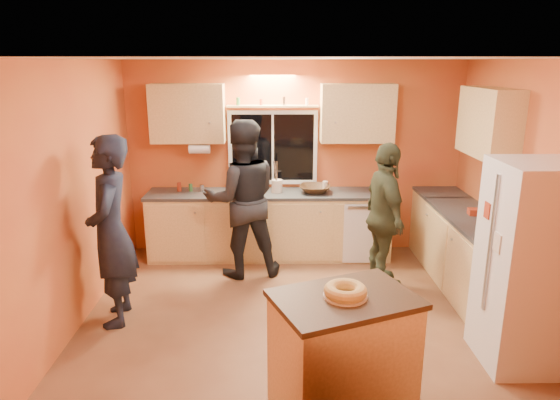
{
  "coord_description": "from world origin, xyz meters",
  "views": [
    {
      "loc": [
        -0.31,
        -4.69,
        2.58
      ],
      "look_at": [
        -0.23,
        0.4,
        1.16
      ],
      "focal_mm": 32.0,
      "sensor_mm": 36.0,
      "label": 1
    }
  ],
  "objects_px": {
    "island": "(343,355)",
    "person_right": "(385,217)",
    "person_center": "(242,199)",
    "person_left": "(111,232)",
    "refrigerator": "(531,266)"
  },
  "relations": [
    {
      "from": "island",
      "to": "person_right",
      "type": "height_order",
      "value": "person_right"
    },
    {
      "from": "island",
      "to": "person_center",
      "type": "distance_m",
      "value": 2.79
    },
    {
      "from": "person_left",
      "to": "person_center",
      "type": "bearing_deg",
      "value": 124.04
    },
    {
      "from": "refrigerator",
      "to": "person_right",
      "type": "relative_size",
      "value": 1.05
    },
    {
      "from": "refrigerator",
      "to": "island",
      "type": "height_order",
      "value": "refrigerator"
    },
    {
      "from": "refrigerator",
      "to": "person_center",
      "type": "xyz_separation_m",
      "value": [
        -2.56,
        1.93,
        0.06
      ]
    },
    {
      "from": "island",
      "to": "person_left",
      "type": "xyz_separation_m",
      "value": [
        -2.11,
        1.45,
        0.47
      ]
    },
    {
      "from": "island",
      "to": "person_right",
      "type": "relative_size",
      "value": 0.69
    },
    {
      "from": "refrigerator",
      "to": "person_center",
      "type": "bearing_deg",
      "value": 143.03
    },
    {
      "from": "island",
      "to": "person_center",
      "type": "relative_size",
      "value": 0.61
    },
    {
      "from": "person_center",
      "to": "island",
      "type": "bearing_deg",
      "value": 97.8
    },
    {
      "from": "refrigerator",
      "to": "island",
      "type": "distance_m",
      "value": 1.86
    },
    {
      "from": "person_right",
      "to": "island",
      "type": "bearing_deg",
      "value": 153.9
    },
    {
      "from": "refrigerator",
      "to": "person_center",
      "type": "relative_size",
      "value": 0.93
    },
    {
      "from": "refrigerator",
      "to": "person_right",
      "type": "bearing_deg",
      "value": 120.49
    }
  ]
}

